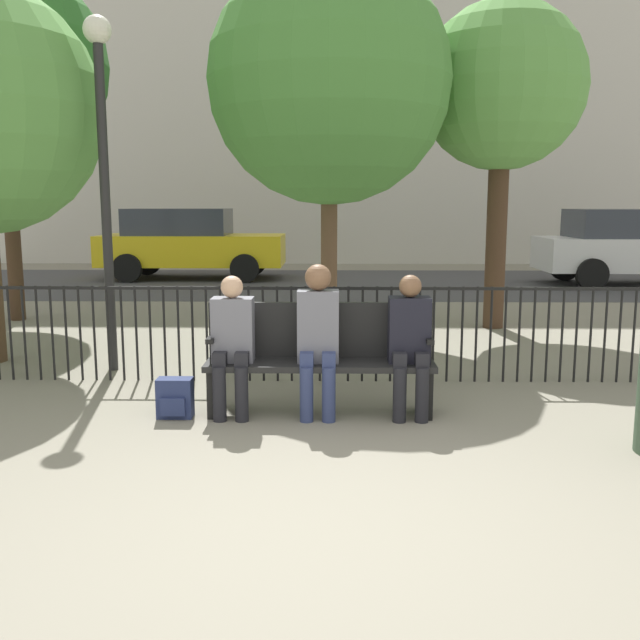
{
  "coord_description": "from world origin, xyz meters",
  "views": [
    {
      "loc": [
        0.09,
        -3.64,
        1.76
      ],
      "look_at": [
        0.0,
        2.16,
        0.8
      ],
      "focal_mm": 40.0,
      "sensor_mm": 36.0,
      "label": 1
    }
  ],
  "objects_px": {
    "backpack": "(175,398)",
    "tree_3": "(1,65)",
    "park_bench": "(320,354)",
    "seated_person_2": "(410,339)",
    "parked_car_1": "(189,242)",
    "seated_person_0": "(232,339)",
    "parked_car_0": "(636,246)",
    "lamp_post": "(103,141)",
    "tree_1": "(329,82)",
    "tree_2": "(502,89)",
    "seated_person_1": "(318,332)"
  },
  "relations": [
    {
      "from": "seated_person_1",
      "to": "seated_person_0",
      "type": "bearing_deg",
      "value": -179.59
    },
    {
      "from": "parked_car_0",
      "to": "seated_person_2",
      "type": "bearing_deg",
      "value": -121.31
    },
    {
      "from": "tree_2",
      "to": "tree_3",
      "type": "relative_size",
      "value": 0.85
    },
    {
      "from": "tree_1",
      "to": "lamp_post",
      "type": "relative_size",
      "value": 1.34
    },
    {
      "from": "backpack",
      "to": "tree_2",
      "type": "height_order",
      "value": "tree_2"
    },
    {
      "from": "backpack",
      "to": "tree_3",
      "type": "distance_m",
      "value": 6.99
    },
    {
      "from": "park_bench",
      "to": "tree_3",
      "type": "xyz_separation_m",
      "value": [
        -4.66,
        4.71,
        3.21
      ]
    },
    {
      "from": "tree_1",
      "to": "tree_2",
      "type": "relative_size",
      "value": 1.08
    },
    {
      "from": "park_bench",
      "to": "lamp_post",
      "type": "xyz_separation_m",
      "value": [
        -2.23,
        1.48,
        1.88
      ]
    },
    {
      "from": "park_bench",
      "to": "tree_3",
      "type": "bearing_deg",
      "value": 134.68
    },
    {
      "from": "backpack",
      "to": "tree_3",
      "type": "xyz_separation_m",
      "value": [
        -3.47,
        4.92,
        3.55
      ]
    },
    {
      "from": "seated_person_0",
      "to": "seated_person_1",
      "type": "xyz_separation_m",
      "value": [
        0.71,
        0.01,
        0.06
      ]
    },
    {
      "from": "seated_person_1",
      "to": "tree_2",
      "type": "height_order",
      "value": "tree_2"
    },
    {
      "from": "parked_car_0",
      "to": "backpack",
      "type": "bearing_deg",
      "value": -128.74
    },
    {
      "from": "tree_2",
      "to": "lamp_post",
      "type": "bearing_deg",
      "value": -149.96
    },
    {
      "from": "backpack",
      "to": "seated_person_2",
      "type": "bearing_deg",
      "value": 2.24
    },
    {
      "from": "seated_person_0",
      "to": "tree_1",
      "type": "relative_size",
      "value": 0.24
    },
    {
      "from": "tree_1",
      "to": "backpack",
      "type": "bearing_deg",
      "value": -108.92
    },
    {
      "from": "lamp_post",
      "to": "parked_car_1",
      "type": "xyz_separation_m",
      "value": [
        -1.0,
        9.18,
        -1.53
      ]
    },
    {
      "from": "parked_car_1",
      "to": "seated_person_0",
      "type": "bearing_deg",
      "value": -76.96
    },
    {
      "from": "seated_person_2",
      "to": "park_bench",
      "type": "bearing_deg",
      "value": 169.87
    },
    {
      "from": "seated_person_0",
      "to": "tree_3",
      "type": "height_order",
      "value": "tree_3"
    },
    {
      "from": "park_bench",
      "to": "parked_car_0",
      "type": "xyz_separation_m",
      "value": [
        6.61,
        9.52,
        0.34
      ]
    },
    {
      "from": "tree_3",
      "to": "lamp_post",
      "type": "height_order",
      "value": "tree_3"
    },
    {
      "from": "seated_person_0",
      "to": "seated_person_2",
      "type": "bearing_deg",
      "value": 0.02
    },
    {
      "from": "backpack",
      "to": "lamp_post",
      "type": "height_order",
      "value": "lamp_post"
    },
    {
      "from": "parked_car_0",
      "to": "tree_3",
      "type": "bearing_deg",
      "value": -156.9
    },
    {
      "from": "tree_2",
      "to": "backpack",
      "type": "bearing_deg",
      "value": -129.47
    },
    {
      "from": "seated_person_1",
      "to": "parked_car_0",
      "type": "xyz_separation_m",
      "value": [
        6.62,
        9.65,
        0.14
      ]
    },
    {
      "from": "tree_2",
      "to": "tree_3",
      "type": "xyz_separation_m",
      "value": [
        -7.05,
        0.56,
        0.43
      ]
    },
    {
      "from": "park_bench",
      "to": "lamp_post",
      "type": "distance_m",
      "value": 3.27
    },
    {
      "from": "parked_car_0",
      "to": "parked_car_1",
      "type": "bearing_deg",
      "value": 173.41
    },
    {
      "from": "lamp_post",
      "to": "parked_car_1",
      "type": "height_order",
      "value": "lamp_post"
    },
    {
      "from": "tree_1",
      "to": "parked_car_0",
      "type": "xyz_separation_m",
      "value": [
        6.55,
        6.06,
        -2.41
      ]
    },
    {
      "from": "seated_person_1",
      "to": "park_bench",
      "type": "bearing_deg",
      "value": 82.99
    },
    {
      "from": "backpack",
      "to": "tree_1",
      "type": "xyz_separation_m",
      "value": [
        1.26,
        3.67,
        3.09
      ]
    },
    {
      "from": "park_bench",
      "to": "seated_person_0",
      "type": "distance_m",
      "value": 0.75
    },
    {
      "from": "park_bench",
      "to": "parked_car_1",
      "type": "xyz_separation_m",
      "value": [
        -3.22,
        10.66,
        0.34
      ]
    },
    {
      "from": "tree_2",
      "to": "lamp_post",
      "type": "height_order",
      "value": "tree_2"
    },
    {
      "from": "tree_1",
      "to": "tree_2",
      "type": "height_order",
      "value": "tree_1"
    },
    {
      "from": "tree_3",
      "to": "parked_car_1",
      "type": "bearing_deg",
      "value": 76.38
    },
    {
      "from": "park_bench",
      "to": "seated_person_2",
      "type": "relative_size",
      "value": 1.62
    },
    {
      "from": "seated_person_1",
      "to": "lamp_post",
      "type": "relative_size",
      "value": 0.35
    },
    {
      "from": "seated_person_0",
      "to": "lamp_post",
      "type": "distance_m",
      "value": 2.8
    },
    {
      "from": "lamp_post",
      "to": "parked_car_0",
      "type": "distance_m",
      "value": 12.04
    },
    {
      "from": "seated_person_2",
      "to": "parked_car_1",
      "type": "bearing_deg",
      "value": 110.14
    },
    {
      "from": "tree_1",
      "to": "park_bench",
      "type": "bearing_deg",
      "value": -91.0
    },
    {
      "from": "lamp_post",
      "to": "parked_car_0",
      "type": "xyz_separation_m",
      "value": [
        8.83,
        8.04,
        -1.53
      ]
    },
    {
      "from": "lamp_post",
      "to": "seated_person_0",
      "type": "bearing_deg",
      "value": -46.98
    },
    {
      "from": "seated_person_2",
      "to": "backpack",
      "type": "distance_m",
      "value": 2.0
    }
  ]
}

